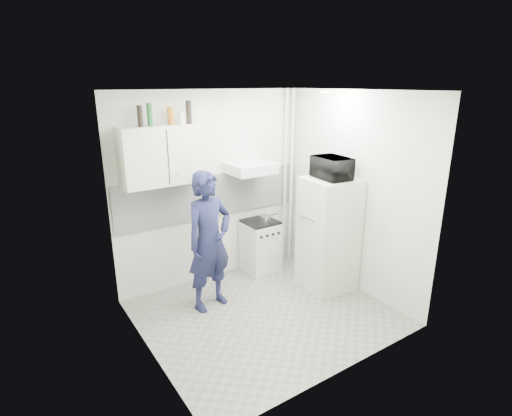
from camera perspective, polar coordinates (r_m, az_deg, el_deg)
floor at (r=5.02m, az=1.26°, el=-14.78°), size 2.80×2.80×0.00m
ceiling at (r=4.24m, az=1.51°, el=16.44°), size 2.80×2.80×0.00m
wall_back at (r=5.49m, az=-6.16°, el=2.85°), size 2.80×0.00×2.80m
wall_left at (r=3.87m, az=-15.87°, el=-4.04°), size 0.00×2.60×2.60m
wall_right at (r=5.36m, az=13.73°, el=2.08°), size 0.00×2.60×2.60m
person at (r=4.82m, az=-6.68°, el=-4.76°), size 0.70×0.53×1.72m
stove at (r=5.88m, az=0.62°, el=-5.55°), size 0.47×0.47×0.75m
fridge at (r=5.39m, az=10.27°, el=-3.69°), size 0.68×0.68×1.51m
stove_top at (r=5.74m, az=0.63°, el=-1.99°), size 0.45×0.45×0.03m
saucepan at (r=5.73m, az=1.33°, el=-1.42°), size 0.16×0.16×0.09m
microwave at (r=5.14m, az=10.81°, el=5.66°), size 0.54×0.39×0.28m
bottle_b at (r=4.78m, az=-16.24°, el=12.50°), size 0.06×0.06×0.24m
bottle_c at (r=4.82m, az=-14.95°, el=12.79°), size 0.06×0.06×0.26m
canister_a at (r=4.91m, az=-12.09°, el=12.76°), size 0.08×0.08×0.21m
canister_b at (r=4.96m, az=-10.63°, el=12.52°), size 0.08×0.08×0.15m
bottle_e at (r=5.00m, az=-9.58°, el=13.35°), size 0.07×0.07×0.27m
upper_cabinet at (r=4.92m, az=-13.21°, el=7.34°), size 1.00×0.35×0.70m
range_hood at (r=5.44m, az=-0.79°, el=5.73°), size 0.60×0.50×0.14m
backsplash at (r=5.50m, az=-6.05°, el=1.81°), size 2.74×0.03×0.60m
pipe_a at (r=6.12m, az=5.05°, el=4.41°), size 0.05×0.05×2.60m
pipe_b at (r=6.04m, az=4.16°, el=4.27°), size 0.04×0.04×2.60m
ceiling_spot_fixture at (r=5.03m, az=9.84°, el=16.02°), size 0.10×0.10×0.02m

